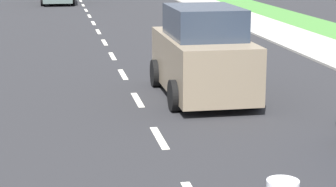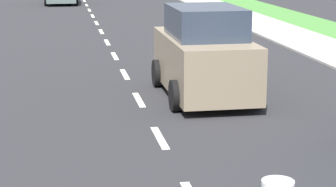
# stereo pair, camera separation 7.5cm
# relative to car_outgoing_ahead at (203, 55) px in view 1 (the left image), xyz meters

# --- Properties ---
(ground_plane) EXTENTS (96.00, 96.00, 0.00)m
(ground_plane) POSITION_rel_car_outgoing_ahead_xyz_m (-1.55, 9.20, -0.98)
(ground_plane) COLOR #28282B
(lane_center_line) EXTENTS (0.14, 46.40, 0.01)m
(lane_center_line) POSITION_rel_car_outgoing_ahead_xyz_m (-1.55, 13.40, -0.98)
(lane_center_line) COLOR silver
(lane_center_line) RESTS_ON ground
(car_outgoing_ahead) EXTENTS (2.00, 4.00, 2.11)m
(car_outgoing_ahead) POSITION_rel_car_outgoing_ahead_xyz_m (0.00, 0.00, 0.00)
(car_outgoing_ahead) COLOR gray
(car_outgoing_ahead) RESTS_ON ground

